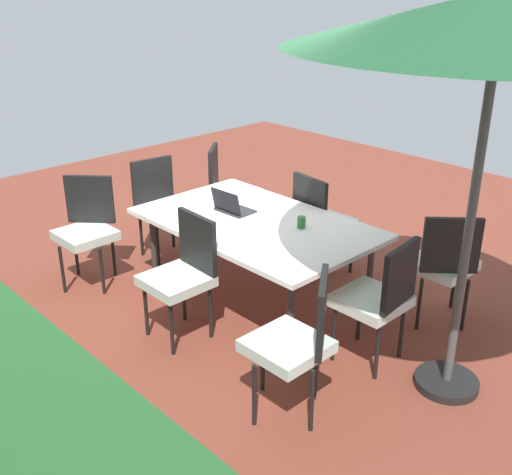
{
  "coord_description": "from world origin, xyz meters",
  "views": [
    {
      "loc": [
        -3.44,
        3.28,
        2.66
      ],
      "look_at": [
        0.0,
        0.0,
        0.6
      ],
      "focal_mm": 43.09,
      "sensor_mm": 36.0,
      "label": 1
    }
  ],
  "objects_px": {
    "chair_north": "(183,271)",
    "chair_south": "(321,219)",
    "chair_southeast": "(228,187)",
    "patio_umbrella": "(500,22)",
    "dining_table": "(256,226)",
    "chair_northeast": "(87,226)",
    "chair_west": "(379,296)",
    "chair_southwest": "(444,261)",
    "cup": "(301,222)",
    "chair_east": "(161,204)",
    "laptop": "(232,207)",
    "chair_northwest": "(297,338)"
  },
  "relations": [
    {
      "from": "dining_table",
      "to": "chair_east",
      "type": "distance_m",
      "value": 1.34
    },
    {
      "from": "chair_northeast",
      "to": "cup",
      "type": "xyz_separation_m",
      "value": [
        -1.68,
        -1.02,
        0.24
      ]
    },
    {
      "from": "patio_umbrella",
      "to": "chair_northwest",
      "type": "relative_size",
      "value": 2.64
    },
    {
      "from": "chair_north",
      "to": "chair_west",
      "type": "distance_m",
      "value": 1.48
    },
    {
      "from": "dining_table",
      "to": "chair_south",
      "type": "xyz_separation_m",
      "value": [
        -0.02,
        -0.82,
        -0.15
      ]
    },
    {
      "from": "chair_southwest",
      "to": "chair_northwest",
      "type": "bearing_deg",
      "value": 44.9
    },
    {
      "from": "chair_south",
      "to": "chair_southwest",
      "type": "bearing_deg",
      "value": -171.92
    },
    {
      "from": "chair_east",
      "to": "chair_northeast",
      "type": "distance_m",
      "value": 0.82
    },
    {
      "from": "patio_umbrella",
      "to": "chair_northeast",
      "type": "distance_m",
      "value": 3.76
    },
    {
      "from": "dining_table",
      "to": "chair_north",
      "type": "bearing_deg",
      "value": 90.43
    },
    {
      "from": "chair_south",
      "to": "laptop",
      "type": "distance_m",
      "value": 0.92
    },
    {
      "from": "chair_northwest",
      "to": "chair_southeast",
      "type": "distance_m",
      "value": 3.02
    },
    {
      "from": "chair_northeast",
      "to": "chair_southeast",
      "type": "height_order",
      "value": "same"
    },
    {
      "from": "dining_table",
      "to": "chair_east",
      "type": "height_order",
      "value": "chair_east"
    },
    {
      "from": "chair_southwest",
      "to": "chair_north",
      "type": "height_order",
      "value": "same"
    },
    {
      "from": "chair_southeast",
      "to": "cup",
      "type": "xyz_separation_m",
      "value": [
        -1.64,
        0.63,
        0.24
      ]
    },
    {
      "from": "dining_table",
      "to": "chair_southeast",
      "type": "bearing_deg",
      "value": -31.99
    },
    {
      "from": "cup",
      "to": "chair_southwest",
      "type": "bearing_deg",
      "value": -144.95
    },
    {
      "from": "chair_southwest",
      "to": "chair_west",
      "type": "xyz_separation_m",
      "value": [
        0.02,
        0.83,
        0.0
      ]
    },
    {
      "from": "laptop",
      "to": "dining_table",
      "type": "bearing_deg",
      "value": 179.12
    },
    {
      "from": "patio_umbrella",
      "to": "chair_south",
      "type": "xyz_separation_m",
      "value": [
        1.78,
        -0.7,
        -1.86
      ]
    },
    {
      "from": "patio_umbrella",
      "to": "chair_south",
      "type": "relative_size",
      "value": 2.64
    },
    {
      "from": "chair_west",
      "to": "cup",
      "type": "height_order",
      "value": "chair_west"
    },
    {
      "from": "chair_south",
      "to": "chair_southeast",
      "type": "distance_m",
      "value": 1.3
    },
    {
      "from": "chair_northwest",
      "to": "chair_southwest",
      "type": "height_order",
      "value": "same"
    },
    {
      "from": "chair_west",
      "to": "chair_north",
      "type": "bearing_deg",
      "value": -65.26
    },
    {
      "from": "chair_northwest",
      "to": "cup",
      "type": "relative_size",
      "value": 10.3
    },
    {
      "from": "chair_southeast",
      "to": "chair_west",
      "type": "xyz_separation_m",
      "value": [
        -2.56,
        0.81,
        0.0
      ]
    },
    {
      "from": "patio_umbrella",
      "to": "laptop",
      "type": "distance_m",
      "value": 2.65
    },
    {
      "from": "chair_southwest",
      "to": "chair_west",
      "type": "height_order",
      "value": "same"
    },
    {
      "from": "chair_north",
      "to": "laptop",
      "type": "distance_m",
      "value": 0.86
    },
    {
      "from": "dining_table",
      "to": "chair_south",
      "type": "bearing_deg",
      "value": -91.52
    },
    {
      "from": "chair_north",
      "to": "chair_southeast",
      "type": "bearing_deg",
      "value": 131.75
    },
    {
      "from": "dining_table",
      "to": "chair_northeast",
      "type": "bearing_deg",
      "value": 32.76
    },
    {
      "from": "chair_west",
      "to": "cup",
      "type": "distance_m",
      "value": 0.96
    },
    {
      "from": "laptop",
      "to": "chair_northwest",
      "type": "bearing_deg",
      "value": 149.04
    },
    {
      "from": "chair_south",
      "to": "chair_northwest",
      "type": "relative_size",
      "value": 1.0
    },
    {
      "from": "chair_south",
      "to": "cup",
      "type": "height_order",
      "value": "chair_south"
    },
    {
      "from": "patio_umbrella",
      "to": "chair_east",
      "type": "xyz_separation_m",
      "value": [
        3.14,
        0.15,
        -1.86
      ]
    },
    {
      "from": "chair_north",
      "to": "chair_south",
      "type": "bearing_deg",
      "value": 92.05
    },
    {
      "from": "laptop",
      "to": "patio_umbrella",
      "type": "bearing_deg",
      "value": -179.37
    },
    {
      "from": "chair_northwest",
      "to": "chair_northeast",
      "type": "relative_size",
      "value": 1.0
    },
    {
      "from": "dining_table",
      "to": "patio_umbrella",
      "type": "bearing_deg",
      "value": -176.41
    },
    {
      "from": "dining_table",
      "to": "chair_northeast",
      "type": "relative_size",
      "value": 2.04
    },
    {
      "from": "dining_table",
      "to": "laptop",
      "type": "height_order",
      "value": "laptop"
    },
    {
      "from": "chair_northwest",
      "to": "chair_north",
      "type": "distance_m",
      "value": 1.25
    },
    {
      "from": "dining_table",
      "to": "chair_north",
      "type": "height_order",
      "value": "chair_north"
    },
    {
      "from": "patio_umbrella",
      "to": "cup",
      "type": "relative_size",
      "value": 27.17
    },
    {
      "from": "chair_east",
      "to": "laptop",
      "type": "height_order",
      "value": "chair_east"
    },
    {
      "from": "chair_northwest",
      "to": "chair_east",
      "type": "height_order",
      "value": "same"
    }
  ]
}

